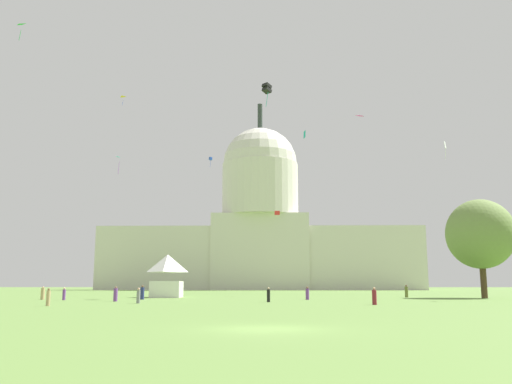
{
  "coord_description": "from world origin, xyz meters",
  "views": [
    {
      "loc": [
        0.02,
        -22.45,
        1.77
      ],
      "look_at": [
        -2.31,
        91.06,
        21.48
      ],
      "focal_mm": 37.6,
      "sensor_mm": 36.0,
      "label": 1
    }
  ],
  "objects_px": {
    "person_black_front_left": "(268,295)",
    "kite_blue_high": "(211,159)",
    "capitol_building": "(260,228)",
    "kite_turquoise_mid": "(305,134)",
    "person_maroon_back_right": "(374,297)",
    "person_olive_edge_east": "(406,292)",
    "person_tan_front_right": "(43,294)",
    "person_purple_deep_crowd": "(116,295)",
    "kite_gold_high": "(122,97)",
    "event_tent": "(167,275)",
    "person_navy_near_tree_west": "(142,293)",
    "kite_magenta_mid": "(362,118)",
    "kite_cyan_mid": "(120,160)",
    "person_grey_near_tent": "(138,296)",
    "kite_white_mid": "(445,146)",
    "person_purple_lawn_far_left": "(307,294)",
    "tree_east_mid": "(480,234)",
    "kite_black_mid": "(267,88)",
    "kite_red_low": "(277,213)",
    "person_purple_near_tree_east": "(64,294)",
    "person_tan_back_center": "(48,298)",
    "kite_green_high": "(19,26)"
  },
  "relations": [
    {
      "from": "person_purple_lawn_far_left",
      "to": "kite_green_high",
      "type": "distance_m",
      "value": 61.91
    },
    {
      "from": "person_purple_lawn_far_left",
      "to": "kite_cyan_mid",
      "type": "distance_m",
      "value": 74.6
    },
    {
      "from": "tree_east_mid",
      "to": "kite_cyan_mid",
      "type": "distance_m",
      "value": 82.62
    },
    {
      "from": "person_olive_edge_east",
      "to": "person_black_front_left",
      "type": "bearing_deg",
      "value": -116.31
    },
    {
      "from": "person_olive_edge_east",
      "to": "person_purple_deep_crowd",
      "type": "xyz_separation_m",
      "value": [
        -36.37,
        -19.38,
        -0.08
      ]
    },
    {
      "from": "person_purple_lawn_far_left",
      "to": "person_navy_near_tree_west",
      "type": "bearing_deg",
      "value": 61.91
    },
    {
      "from": "person_grey_near_tent",
      "to": "kite_white_mid",
      "type": "relative_size",
      "value": 0.4
    },
    {
      "from": "person_maroon_back_right",
      "to": "kite_blue_high",
      "type": "xyz_separation_m",
      "value": [
        -26.43,
        106.24,
        38.2
      ]
    },
    {
      "from": "person_grey_near_tent",
      "to": "person_tan_back_center",
      "type": "xyz_separation_m",
      "value": [
        -6.11,
        -6.69,
        -0.01
      ]
    },
    {
      "from": "event_tent",
      "to": "person_navy_near_tree_west",
      "type": "xyz_separation_m",
      "value": [
        -0.9,
        -11.45,
        -2.4
      ]
    },
    {
      "from": "capitol_building",
      "to": "kite_turquoise_mid",
      "type": "xyz_separation_m",
      "value": [
        9.92,
        -90.16,
        9.09
      ]
    },
    {
      "from": "tree_east_mid",
      "to": "kite_black_mid",
      "type": "xyz_separation_m",
      "value": [
        -29.32,
        2.35,
        22.19
      ]
    },
    {
      "from": "kite_turquoise_mid",
      "to": "kite_cyan_mid",
      "type": "bearing_deg",
      "value": 93.55
    },
    {
      "from": "person_grey_near_tent",
      "to": "kite_green_high",
      "type": "distance_m",
      "value": 55.74
    },
    {
      "from": "person_tan_back_center",
      "to": "kite_black_mid",
      "type": "height_order",
      "value": "kite_black_mid"
    },
    {
      "from": "person_purple_near_tree_east",
      "to": "person_tan_back_center",
      "type": "distance_m",
      "value": 18.61
    },
    {
      "from": "tree_east_mid",
      "to": "person_olive_edge_east",
      "type": "height_order",
      "value": "tree_east_mid"
    },
    {
      "from": "person_maroon_back_right",
      "to": "person_navy_near_tree_west",
      "type": "bearing_deg",
      "value": 41.45
    },
    {
      "from": "kite_black_mid",
      "to": "event_tent",
      "type": "bearing_deg",
      "value": 38.04
    },
    {
      "from": "person_olive_edge_east",
      "to": "person_tan_front_right",
      "type": "height_order",
      "value": "person_olive_edge_east"
    },
    {
      "from": "kite_cyan_mid",
      "to": "kite_white_mid",
      "type": "relative_size",
      "value": 1.02
    },
    {
      "from": "person_black_front_left",
      "to": "kite_magenta_mid",
      "type": "relative_size",
      "value": 0.89
    },
    {
      "from": "kite_gold_high",
      "to": "kite_green_high",
      "type": "relative_size",
      "value": 1.03
    },
    {
      "from": "person_purple_near_tree_east",
      "to": "kite_turquoise_mid",
      "type": "height_order",
      "value": "kite_turquoise_mid"
    },
    {
      "from": "person_purple_near_tree_east",
      "to": "kite_magenta_mid",
      "type": "distance_m",
      "value": 57.4
    },
    {
      "from": "kite_turquoise_mid",
      "to": "kite_blue_high",
      "type": "relative_size",
      "value": 0.5
    },
    {
      "from": "person_purple_deep_crowd",
      "to": "kite_gold_high",
      "type": "relative_size",
      "value": 0.62
    },
    {
      "from": "capitol_building",
      "to": "kite_green_high",
      "type": "distance_m",
      "value": 121.37
    },
    {
      "from": "event_tent",
      "to": "person_purple_near_tree_east",
      "type": "height_order",
      "value": "event_tent"
    },
    {
      "from": "person_purple_deep_crowd",
      "to": "kite_magenta_mid",
      "type": "xyz_separation_m",
      "value": [
        33.29,
        32.0,
        30.0
      ]
    },
    {
      "from": "person_olive_edge_east",
      "to": "kite_red_low",
      "type": "relative_size",
      "value": 1.92
    },
    {
      "from": "kite_red_low",
      "to": "kite_blue_high",
      "type": "height_order",
      "value": "kite_blue_high"
    },
    {
      "from": "kite_green_high",
      "to": "kite_blue_high",
      "type": "bearing_deg",
      "value": 89.89
    },
    {
      "from": "kite_gold_high",
      "to": "kite_green_high",
      "type": "distance_m",
      "value": 61.58
    },
    {
      "from": "person_olive_edge_east",
      "to": "kite_gold_high",
      "type": "bearing_deg",
      "value": 150.83
    },
    {
      "from": "event_tent",
      "to": "person_maroon_back_right",
      "type": "bearing_deg",
      "value": -53.28
    },
    {
      "from": "kite_black_mid",
      "to": "kite_magenta_mid",
      "type": "relative_size",
      "value": 2.09
    },
    {
      "from": "event_tent",
      "to": "tree_east_mid",
      "type": "distance_m",
      "value": 44.27
    },
    {
      "from": "person_tan_back_center",
      "to": "kite_cyan_mid",
      "type": "bearing_deg",
      "value": -109.14
    },
    {
      "from": "person_tan_front_right",
      "to": "kite_magenta_mid",
      "type": "bearing_deg",
      "value": -87.43
    },
    {
      "from": "event_tent",
      "to": "kite_magenta_mid",
      "type": "relative_size",
      "value": 4.1
    },
    {
      "from": "person_grey_near_tent",
      "to": "person_tan_front_right",
      "type": "bearing_deg",
      "value": 172.26
    },
    {
      "from": "person_olive_edge_east",
      "to": "kite_cyan_mid",
      "type": "distance_m",
      "value": 75.84
    },
    {
      "from": "person_black_front_left",
      "to": "kite_blue_high",
      "type": "bearing_deg",
      "value": 111.7
    },
    {
      "from": "person_purple_near_tree_east",
      "to": "kite_cyan_mid",
      "type": "bearing_deg",
      "value": 97.58
    },
    {
      "from": "person_purple_deep_crowd",
      "to": "kite_white_mid",
      "type": "bearing_deg",
      "value": -35.32
    },
    {
      "from": "event_tent",
      "to": "person_grey_near_tent",
      "type": "relative_size",
      "value": 4.7
    },
    {
      "from": "person_purple_deep_crowd",
      "to": "kite_blue_high",
      "type": "distance_m",
      "value": 103.94
    },
    {
      "from": "person_maroon_back_right",
      "to": "person_olive_edge_east",
      "type": "distance_m",
      "value": 30.71
    },
    {
      "from": "kite_cyan_mid",
      "to": "kite_blue_high",
      "type": "distance_m",
      "value": 38.89
    }
  ]
}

